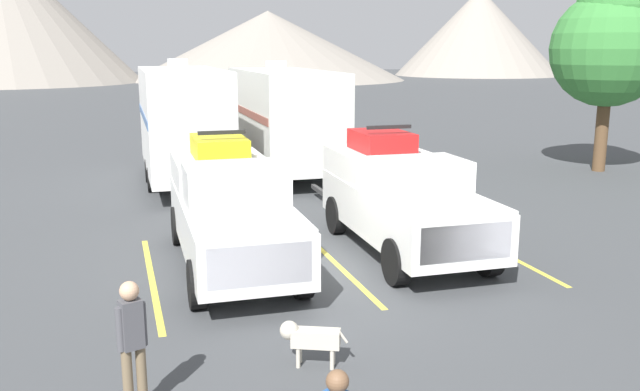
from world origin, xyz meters
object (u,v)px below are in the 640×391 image
at_px(person_c, 132,338).
at_px(dog, 308,337).
at_px(camper_trailer_a, 183,120).
at_px(camper_trailer_b, 284,116).
at_px(pickup_truck_b, 401,196).
at_px(pickup_truck_a, 230,207).

height_order(person_c, dog, person_c).
relative_size(camper_trailer_a, person_c, 4.80).
height_order(camper_trailer_a, dog, camper_trailer_a).
bearing_deg(person_c, camper_trailer_b, 69.34).
bearing_deg(pickup_truck_b, person_c, -137.40).
distance_m(pickup_truck_a, camper_trailer_a, 8.61).
xyz_separation_m(camper_trailer_b, person_c, (-5.56, -14.74, -1.09)).
xyz_separation_m(pickup_truck_b, person_c, (-5.82, -5.35, -0.24)).
height_order(pickup_truck_a, camper_trailer_a, camper_trailer_a).
height_order(pickup_truck_a, camper_trailer_b, camper_trailer_b).
bearing_deg(pickup_truck_a, pickup_truck_b, -0.96).
bearing_deg(camper_trailer_a, pickup_truck_a, -89.85).
bearing_deg(dog, camper_trailer_a, 91.15).
relative_size(pickup_truck_a, pickup_truck_b, 1.07).
relative_size(pickup_truck_b, person_c, 3.30).
height_order(camper_trailer_a, person_c, camper_trailer_a).
distance_m(camper_trailer_a, person_c, 14.18).
distance_m(camper_trailer_a, dog, 13.50).
height_order(camper_trailer_b, dog, camper_trailer_b).
distance_m(pickup_truck_a, person_c, 5.81).
relative_size(pickup_truck_b, camper_trailer_b, 0.65).
bearing_deg(pickup_truck_b, dog, -126.16).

